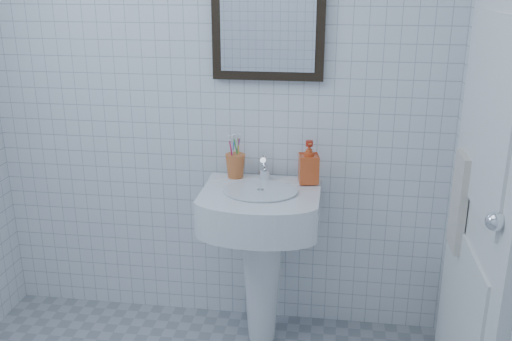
# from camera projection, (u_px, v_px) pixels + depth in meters

# --- Properties ---
(wall_back) EXTENTS (2.20, 0.02, 2.50)m
(wall_back) POSITION_uv_depth(u_px,v_px,m) (215.00, 76.00, 2.62)
(wall_back) COLOR white
(wall_back) RESTS_ON ground
(washbasin) EXTENTS (0.52, 0.38, 0.80)m
(washbasin) POSITION_uv_depth(u_px,v_px,m) (262.00, 240.00, 2.62)
(washbasin) COLOR white
(washbasin) RESTS_ON ground
(faucet) EXTENTS (0.05, 0.11, 0.12)m
(faucet) POSITION_uv_depth(u_px,v_px,m) (264.00, 170.00, 2.61)
(faucet) COLOR silver
(faucet) RESTS_ON washbasin
(toothbrush_cup) EXTENTS (0.11, 0.11, 0.11)m
(toothbrush_cup) POSITION_uv_depth(u_px,v_px,m) (235.00, 166.00, 2.65)
(toothbrush_cup) COLOR #CE6831
(toothbrush_cup) RESTS_ON washbasin
(soap_dispenser) EXTENTS (0.10, 0.10, 0.19)m
(soap_dispenser) POSITION_uv_depth(u_px,v_px,m) (309.00, 162.00, 2.57)
(soap_dispenser) COLOR #C74713
(soap_dispenser) RESTS_ON washbasin
(wall_mirror) EXTENTS (0.50, 0.04, 0.62)m
(wall_mirror) POSITION_uv_depth(u_px,v_px,m) (268.00, 9.00, 2.48)
(wall_mirror) COLOR black
(wall_mirror) RESTS_ON wall_back
(bathroom_door) EXTENTS (0.04, 0.80, 2.00)m
(bathroom_door) POSITION_uv_depth(u_px,v_px,m) (485.00, 187.00, 1.95)
(bathroom_door) COLOR silver
(bathroom_door) RESTS_ON ground
(towel_ring) EXTENTS (0.01, 0.18, 0.18)m
(towel_ring) POSITION_uv_depth(u_px,v_px,m) (470.00, 157.00, 2.10)
(towel_ring) COLOR silver
(towel_ring) RESTS_ON wall_right
(hand_towel) EXTENTS (0.03, 0.16, 0.38)m
(hand_towel) POSITION_uv_depth(u_px,v_px,m) (459.00, 202.00, 2.17)
(hand_towel) COLOR beige
(hand_towel) RESTS_ON towel_ring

